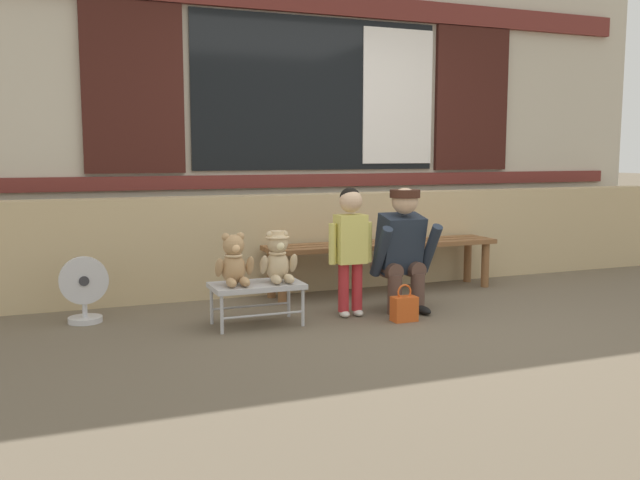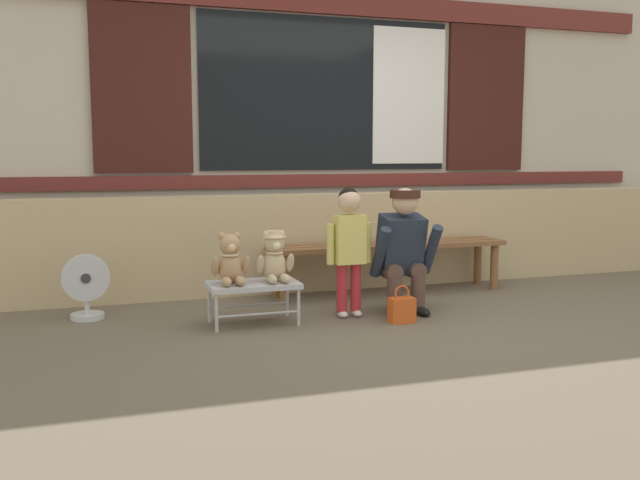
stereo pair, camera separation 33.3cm
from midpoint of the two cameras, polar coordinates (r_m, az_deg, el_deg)
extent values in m
plane|color=brown|center=(5.07, 9.27, -6.77)|extent=(60.00, 60.00, 0.00)
cube|color=tan|center=(6.27, 3.33, -0.06)|extent=(7.26, 0.25, 0.85)
cube|color=beige|center=(6.74, 1.74, 12.48)|extent=(7.41, 0.20, 3.67)
cube|color=maroon|center=(6.60, 2.07, 4.89)|extent=(6.82, 0.04, 0.12)
cube|color=black|center=(6.62, 2.08, 11.82)|extent=(2.40, 0.03, 1.40)
cube|color=white|center=(6.94, 8.66, 11.53)|extent=(0.75, 0.02, 1.29)
cube|color=#3D1914|center=(6.23, -12.85, 11.94)|extent=(0.84, 0.05, 1.43)
cube|color=#3D1914|center=(7.37, 14.70, 11.12)|extent=(0.84, 0.05, 1.43)
cube|color=maroon|center=(6.73, 2.16, 18.81)|extent=(6.82, 0.06, 0.20)
cube|color=brown|center=(5.93, 7.75, -0.58)|extent=(2.10, 0.11, 0.04)
cube|color=brown|center=(6.05, 7.16, -0.41)|extent=(2.10, 0.11, 0.04)
cube|color=brown|center=(6.18, 6.59, -0.25)|extent=(2.10, 0.11, 0.04)
cylinder|color=brown|center=(5.61, -1.25, -3.23)|extent=(0.07, 0.07, 0.40)
cylinder|color=brown|center=(5.87, -2.05, -2.76)|extent=(0.07, 0.07, 0.40)
cylinder|color=brown|center=(6.44, 15.49, -2.14)|extent=(0.07, 0.07, 0.40)
cylinder|color=brown|center=(6.67, 14.16, -1.78)|extent=(0.07, 0.07, 0.40)
cube|color=#BCBCC1|center=(4.94, -3.56, -3.70)|extent=(0.64, 0.36, 0.04)
cylinder|color=#BCBCC1|center=(4.77, -6.48, -5.99)|extent=(0.02, 0.02, 0.26)
cylinder|color=#BCBCC1|center=(5.05, -7.18, -5.24)|extent=(0.02, 0.02, 0.26)
cylinder|color=#BCBCC1|center=(4.91, 0.19, -5.54)|extent=(0.02, 0.02, 0.26)
cylinder|color=#BCBCC1|center=(5.19, -0.87, -4.85)|extent=(0.02, 0.02, 0.26)
cylinder|color=#BCBCC1|center=(4.84, -3.09, -6.08)|extent=(0.58, 0.02, 0.02)
cylinder|color=#BCBCC1|center=(5.12, -3.98, -5.34)|extent=(0.58, 0.02, 0.02)
ellipsoid|color=tan|center=(4.90, -5.44, -2.29)|extent=(0.17, 0.14, 0.22)
sphere|color=tan|center=(4.87, -5.44, -0.38)|extent=(0.15, 0.15, 0.15)
sphere|color=#F4C188|center=(4.82, -5.30, -0.60)|extent=(0.06, 0.06, 0.06)
sphere|color=tan|center=(4.86, -6.08, 0.30)|extent=(0.06, 0.06, 0.06)
ellipsoid|color=tan|center=(4.85, -6.64, -2.17)|extent=(0.06, 0.11, 0.16)
ellipsoid|color=tan|center=(4.79, -5.67, -3.42)|extent=(0.06, 0.15, 0.06)
sphere|color=tan|center=(4.88, -4.88, 0.34)|extent=(0.06, 0.06, 0.06)
ellipsoid|color=tan|center=(4.89, -4.11, -2.05)|extent=(0.06, 0.11, 0.16)
ellipsoid|color=tan|center=(4.81, -4.59, -3.36)|extent=(0.06, 0.15, 0.06)
torus|color=beige|center=(4.88, -5.44, -1.20)|extent=(0.13, 0.13, 0.02)
ellipsoid|color=#CCB289|center=(4.98, -1.85, -2.11)|extent=(0.17, 0.14, 0.22)
sphere|color=#CCB289|center=(4.95, -1.83, -0.23)|extent=(0.15, 0.15, 0.15)
sphere|color=#FFEEBB|center=(4.90, -1.65, -0.44)|extent=(0.06, 0.06, 0.06)
sphere|color=#CCB289|center=(4.94, -2.45, 0.44)|extent=(0.06, 0.06, 0.06)
ellipsoid|color=#CCB289|center=(4.92, -2.98, -2.00)|extent=(0.06, 0.11, 0.16)
ellipsoid|color=#CCB289|center=(4.87, -1.99, -3.21)|extent=(0.06, 0.15, 0.06)
sphere|color=#CCB289|center=(4.96, -1.28, 0.48)|extent=(0.06, 0.06, 0.06)
ellipsoid|color=#CCB289|center=(4.98, -0.54, -1.87)|extent=(0.06, 0.11, 0.16)
ellipsoid|color=#CCB289|center=(4.90, -0.94, -3.15)|extent=(0.06, 0.15, 0.06)
torus|color=beige|center=(4.96, -1.84, -1.04)|extent=(0.13, 0.13, 0.02)
cylinder|color=beige|center=(4.95, -1.85, 0.25)|extent=(0.17, 0.17, 0.01)
cylinder|color=beige|center=(4.94, -1.85, 0.51)|extent=(0.10, 0.10, 0.04)
cylinder|color=#B7282D|center=(5.16, 3.65, -3.93)|extent=(0.08, 0.08, 0.36)
ellipsoid|color=silver|center=(5.19, 3.72, -6.08)|extent=(0.07, 0.12, 0.05)
cylinder|color=#B7282D|center=(5.21, 4.78, -3.85)|extent=(0.08, 0.08, 0.36)
ellipsoid|color=silver|center=(5.23, 4.84, -5.99)|extent=(0.07, 0.12, 0.05)
cube|color=#DBD166|center=(5.13, 4.25, 0.06)|extent=(0.22, 0.15, 0.36)
cylinder|color=#DBD166|center=(5.08, 2.74, -0.34)|extent=(0.06, 0.06, 0.30)
cylinder|color=#DBD166|center=(5.19, 5.73, -0.21)|extent=(0.06, 0.06, 0.30)
sphere|color=#DBB28E|center=(5.10, 4.28, 3.18)|extent=(0.17, 0.17, 0.17)
sphere|color=black|center=(5.11, 4.23, 3.42)|extent=(0.16, 0.16, 0.16)
cylinder|color=brown|center=(5.28, 7.86, -4.51)|extent=(0.11, 0.11, 0.30)
cylinder|color=brown|center=(5.37, 7.23, -2.45)|extent=(0.13, 0.32, 0.13)
ellipsoid|color=black|center=(5.24, 8.22, -5.96)|extent=(0.09, 0.20, 0.06)
cylinder|color=brown|center=(5.37, 9.78, -4.35)|extent=(0.11, 0.11, 0.30)
cylinder|color=brown|center=(5.46, 9.13, -2.33)|extent=(0.13, 0.32, 0.13)
ellipsoid|color=black|center=(5.33, 10.16, -5.78)|extent=(0.09, 0.20, 0.06)
cube|color=#232D3D|center=(5.36, 8.37, -0.33)|extent=(0.32, 0.30, 0.47)
cylinder|color=#232D3D|center=(5.18, 6.78, -1.01)|extent=(0.08, 0.28, 0.40)
cylinder|color=#232D3D|center=(5.37, 10.84, -0.79)|extent=(0.08, 0.28, 0.40)
sphere|color=#DBB28E|center=(5.26, 8.77, 3.13)|extent=(0.20, 0.20, 0.20)
cylinder|color=#422319|center=(5.26, 8.78, 3.73)|extent=(0.23, 0.23, 0.06)
cube|color=brown|center=(5.54, 9.68, -1.57)|extent=(0.10, 0.22, 0.16)
cube|color=#DB561E|center=(5.08, 8.57, -5.69)|extent=(0.18, 0.11, 0.18)
torus|color=#DB561E|center=(5.05, 8.60, -4.31)|extent=(0.11, 0.01, 0.11)
cylinder|color=silver|center=(5.37, -16.80, -5.98)|extent=(0.24, 0.24, 0.04)
cylinder|color=silver|center=(5.35, -16.82, -5.25)|extent=(0.04, 0.04, 0.10)
cylinder|color=silver|center=(5.29, -16.90, -2.97)|extent=(0.34, 0.06, 0.34)
cylinder|color=#333338|center=(5.29, -16.90, -2.97)|extent=(0.07, 0.08, 0.07)
camera|label=1|loc=(0.17, -88.20, 0.23)|focal=39.16mm
camera|label=2|loc=(0.17, 91.80, -0.23)|focal=39.16mm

